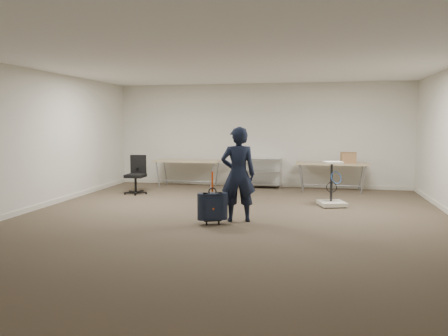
# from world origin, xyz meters

# --- Properties ---
(ground) EXTENTS (9.00, 9.00, 0.00)m
(ground) POSITION_xyz_m (0.00, 0.00, 0.00)
(ground) COLOR #403426
(ground) RESTS_ON ground
(room_shell) EXTENTS (8.00, 9.00, 9.00)m
(room_shell) POSITION_xyz_m (0.00, 1.38, 0.05)
(room_shell) COLOR silver
(room_shell) RESTS_ON ground
(folding_table_left) EXTENTS (1.80, 0.75, 0.73)m
(folding_table_left) POSITION_xyz_m (-1.90, 3.95, 0.68)
(folding_table_left) COLOR tan
(folding_table_left) RESTS_ON ground
(folding_table_right) EXTENTS (1.80, 0.75, 0.73)m
(folding_table_right) POSITION_xyz_m (1.90, 3.95, 0.68)
(folding_table_right) COLOR tan
(folding_table_right) RESTS_ON ground
(wire_shelf) EXTENTS (1.22, 0.47, 0.80)m
(wire_shelf) POSITION_xyz_m (0.00, 4.20, 0.44)
(wire_shelf) COLOR silver
(wire_shelf) RESTS_ON ground
(person) EXTENTS (0.69, 0.54, 1.68)m
(person) POSITION_xyz_m (0.16, 0.12, 0.84)
(person) COLOR black
(person) RESTS_ON ground
(suitcase) EXTENTS (0.38, 0.30, 0.92)m
(suitcase) POSITION_xyz_m (-0.23, -0.21, 0.31)
(suitcase) COLOR black
(suitcase) RESTS_ON ground
(office_chair) EXTENTS (0.57, 0.57, 0.94)m
(office_chair) POSITION_xyz_m (-2.82, 2.59, 0.29)
(office_chair) COLOR black
(office_chair) RESTS_ON ground
(equipment_cart) EXTENTS (0.64, 0.64, 0.94)m
(equipment_cart) POSITION_xyz_m (1.84, 1.90, 0.25)
(equipment_cart) COLOR beige
(equipment_cart) RESTS_ON ground
(cardboard_box) EXTENTS (0.38, 0.30, 0.27)m
(cardboard_box) POSITION_xyz_m (2.30, 4.00, 0.86)
(cardboard_box) COLOR #9D8149
(cardboard_box) RESTS_ON folding_table_right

